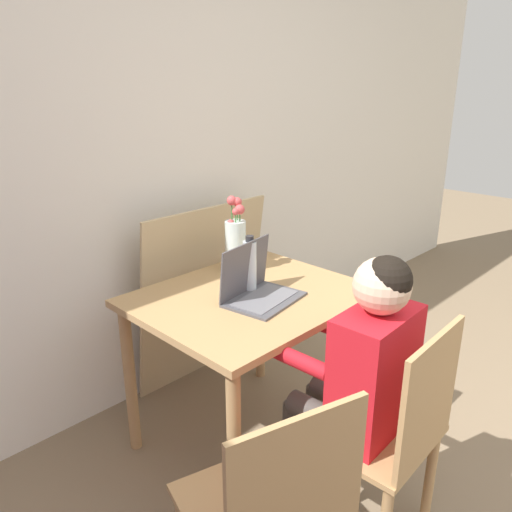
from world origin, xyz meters
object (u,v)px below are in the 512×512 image
at_px(person_seated, 362,366).
at_px(laptop, 256,286).
at_px(chair_occupied, 387,434).
at_px(water_bottle, 250,265).
at_px(flower_vase, 236,241).

bearing_deg(person_seated, laptop, -97.43).
height_order(chair_occupied, water_bottle, water_bottle).
distance_m(person_seated, water_bottle, 0.65).
xyz_separation_m(person_seated, water_bottle, (0.09, 0.62, 0.17)).
distance_m(person_seated, laptop, 0.56).
relative_size(person_seated, laptop, 3.11).
height_order(laptop, water_bottle, water_bottle).
bearing_deg(person_seated, water_bottle, -100.27).
bearing_deg(laptop, water_bottle, 54.06).
relative_size(chair_occupied, laptop, 2.51).
bearing_deg(flower_vase, laptop, -119.01).
distance_m(chair_occupied, flower_vase, 1.06).
height_order(chair_occupied, flower_vase, flower_vase).
distance_m(flower_vase, water_bottle, 0.25).
height_order(person_seated, flower_vase, flower_vase).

